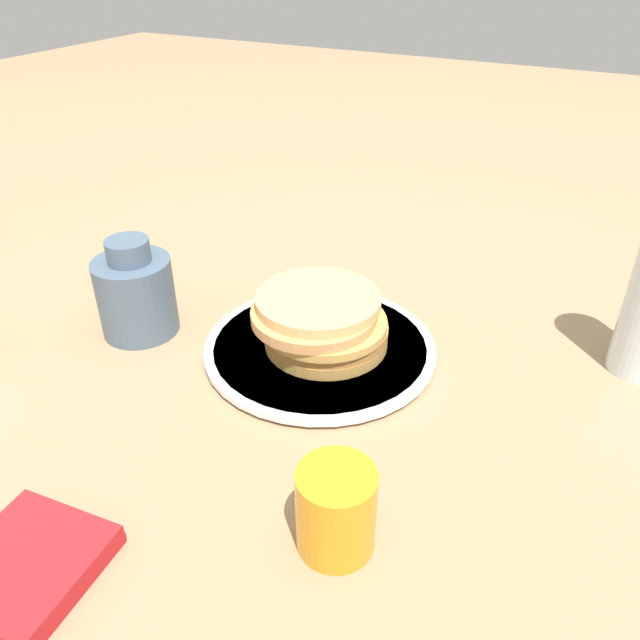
{
  "coord_description": "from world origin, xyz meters",
  "views": [
    {
      "loc": [
        -0.28,
        0.52,
        0.44
      ],
      "look_at": [
        0.01,
        -0.03,
        0.05
      ],
      "focal_mm": 35.0,
      "sensor_mm": 36.0,
      "label": 1
    }
  ],
  "objects_px": {
    "plate": "(320,348)",
    "pancake_stack": "(321,321)",
    "cream_jug": "(136,293)",
    "juice_glass": "(336,510)"
  },
  "relations": [
    {
      "from": "plate",
      "to": "juice_glass",
      "type": "bearing_deg",
      "value": 120.19
    },
    {
      "from": "pancake_stack",
      "to": "cream_jug",
      "type": "height_order",
      "value": "cream_jug"
    },
    {
      "from": "pancake_stack",
      "to": "juice_glass",
      "type": "relative_size",
      "value": 2.03
    },
    {
      "from": "plate",
      "to": "pancake_stack",
      "type": "bearing_deg",
      "value": -101.44
    },
    {
      "from": "pancake_stack",
      "to": "juice_glass",
      "type": "distance_m",
      "value": 0.28
    },
    {
      "from": "pancake_stack",
      "to": "cream_jug",
      "type": "relative_size",
      "value": 1.28
    },
    {
      "from": "plate",
      "to": "pancake_stack",
      "type": "distance_m",
      "value": 0.04
    },
    {
      "from": "plate",
      "to": "cream_jug",
      "type": "relative_size",
      "value": 2.21
    },
    {
      "from": "plate",
      "to": "cream_jug",
      "type": "bearing_deg",
      "value": 14.87
    },
    {
      "from": "juice_glass",
      "to": "cream_jug",
      "type": "distance_m",
      "value": 0.41
    }
  ]
}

